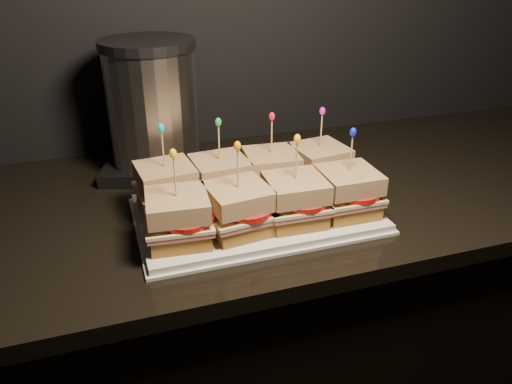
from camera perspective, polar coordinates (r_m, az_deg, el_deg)
name	(u,v)px	position (r m, az deg, el deg)	size (l,w,h in m)	color
cabinet	(340,332)	(1.41, 9.54, -15.49)	(2.17, 0.63, 0.86)	black
granite_slab	(354,183)	(1.16, 11.18, 1.01)	(2.21, 0.67, 0.03)	black
platter	(256,213)	(0.96, 0.00, -2.45)	(0.44, 0.27, 0.02)	silver
platter_rim	(256,216)	(0.97, 0.00, -2.76)	(0.46, 0.29, 0.01)	silver
sandwich_0_bread_bot	(168,200)	(0.98, -10.08, -0.92)	(0.10, 0.10, 0.03)	brown
sandwich_0_ham	(167,192)	(0.97, -10.16, 0.02)	(0.11, 0.11, 0.01)	#B65458
sandwich_0_cheese	(166,189)	(0.97, -10.20, 0.39)	(0.11, 0.11, 0.01)	beige
sandwich_0_tomato	(173,185)	(0.96, -9.47, 0.74)	(0.10, 0.10, 0.01)	red
sandwich_0_bread_top	(165,175)	(0.95, -10.34, 1.97)	(0.10, 0.10, 0.03)	brown
sandwich_0_pick	(163,151)	(0.93, -10.57, 4.60)	(0.00, 0.00, 0.09)	tan
sandwich_0_frill	(161,128)	(0.92, -10.80, 7.20)	(0.01, 0.01, 0.02)	#11A5BC
sandwich_1_bread_bot	(221,192)	(0.99, -4.05, -0.05)	(0.10, 0.10, 0.03)	brown
sandwich_1_ham	(220,184)	(0.99, -4.08, 0.88)	(0.11, 0.11, 0.01)	#B65458
sandwich_1_cheese	(220,181)	(0.98, -4.10, 1.25)	(0.11, 0.11, 0.01)	beige
sandwich_1_tomato	(227,178)	(0.98, -3.34, 1.60)	(0.10, 0.10, 0.01)	red
sandwich_1_bread_top	(220,167)	(0.97, -4.15, 2.81)	(0.10, 0.10, 0.03)	brown
sandwich_1_pick	(219,145)	(0.95, -4.25, 5.42)	(0.00, 0.00, 0.09)	tan
sandwich_1_frill	(218,122)	(0.94, -4.34, 7.98)	(0.01, 0.01, 0.02)	green
sandwich_2_bread_bot	(271,185)	(1.02, 1.72, 0.79)	(0.10, 0.10, 0.03)	brown
sandwich_2_ham	(271,177)	(1.01, 1.73, 1.69)	(0.11, 0.11, 0.01)	#B65458
sandwich_2_cheese	(271,174)	(1.01, 1.73, 2.05)	(0.11, 0.11, 0.01)	beige
sandwich_2_tomato	(278,171)	(1.01, 2.50, 2.39)	(0.10, 0.10, 0.01)	red
sandwich_2_bread_top	(271,161)	(1.00, 1.76, 3.58)	(0.10, 0.10, 0.03)	brown
sandwich_2_pick	(272,139)	(0.98, 1.80, 6.13)	(0.00, 0.00, 0.09)	tan
sandwich_2_frill	(272,116)	(0.97, 1.83, 8.63)	(0.01, 0.01, 0.02)	red
sandwich_3_bread_bot	(318,178)	(1.06, 7.13, 1.56)	(0.10, 0.10, 0.03)	brown
sandwich_3_ham	(319,171)	(1.05, 7.18, 2.44)	(0.11, 0.11, 0.01)	#B65458
sandwich_3_cheese	(319,168)	(1.05, 7.20, 2.79)	(0.11, 0.11, 0.01)	beige
sandwich_3_tomato	(326,165)	(1.05, 7.96, 3.12)	(0.10, 0.10, 0.01)	red
sandwich_3_bread_top	(320,155)	(1.04, 7.30, 4.27)	(0.10, 0.10, 0.03)	brown
sandwich_3_pick	(321,133)	(1.02, 7.45, 6.73)	(0.00, 0.00, 0.09)	tan
sandwich_3_frill	(322,111)	(1.01, 7.60, 9.14)	(0.01, 0.01, 0.02)	#D21AA2
sandwich_4_bread_bot	(179,233)	(0.87, -8.75, -4.65)	(0.10, 0.10, 0.03)	brown
sandwich_4_ham	(179,224)	(0.86, -8.83, -3.63)	(0.11, 0.11, 0.01)	#B65458
sandwich_4_cheese	(178,220)	(0.85, -8.86, -3.22)	(0.11, 0.11, 0.01)	beige
sandwich_4_tomato	(186,217)	(0.85, -8.03, -2.85)	(0.10, 0.10, 0.01)	red
sandwich_4_bread_top	(177,205)	(0.84, -9.00, -1.48)	(0.10, 0.10, 0.03)	brown
sandwich_4_pick	(175,179)	(0.82, -9.23, 1.44)	(0.00, 0.00, 0.09)	tan
sandwich_4_frill	(173,154)	(0.80, -9.47, 4.35)	(0.01, 0.01, 0.02)	yellow
sandwich_5_bread_bot	(239,223)	(0.89, -1.98, -3.58)	(0.10, 0.10, 0.03)	brown
sandwich_5_ham	(239,214)	(0.88, -2.00, -2.58)	(0.11, 0.11, 0.01)	#B65458
sandwich_5_cheese	(239,211)	(0.87, -2.01, -2.17)	(0.11, 0.11, 0.01)	beige
sandwich_5_tomato	(246,208)	(0.87, -1.14, -1.80)	(0.10, 0.10, 0.01)	red
sandwich_5_bread_top	(238,196)	(0.86, -2.04, -0.46)	(0.10, 0.10, 0.03)	brown
sandwich_5_pick	(238,171)	(0.84, -2.09, 2.42)	(0.00, 0.00, 0.09)	tan
sandwich_5_frill	(237,146)	(0.82, -2.14, 5.28)	(0.01, 0.01, 0.02)	orange
sandwich_6_bread_bot	(294,214)	(0.92, 4.40, -2.53)	(0.10, 0.10, 0.03)	brown
sandwich_6_ham	(295,206)	(0.91, 4.44, -1.55)	(0.11, 0.11, 0.01)	#B65458
sandwich_6_cheese	(295,202)	(0.90, 4.45, -1.16)	(0.11, 0.11, 0.01)	beige
sandwich_6_tomato	(302,199)	(0.90, 5.32, -0.79)	(0.10, 0.10, 0.01)	red
sandwich_6_bread_top	(295,188)	(0.89, 4.52, 0.51)	(0.10, 0.10, 0.03)	brown
sandwich_6_pick	(296,163)	(0.87, 4.63, 3.30)	(0.00, 0.00, 0.09)	tan
sandwich_6_frill	(297,139)	(0.85, 4.74, 6.07)	(0.01, 0.01, 0.02)	yellow
sandwich_7_bread_bot	(346,206)	(0.96, 10.29, -1.54)	(0.10, 0.10, 0.03)	brown
sandwich_7_ham	(347,197)	(0.95, 10.37, -0.59)	(0.11, 0.11, 0.01)	#B65458
sandwich_7_cheese	(347,194)	(0.95, 10.41, -0.21)	(0.11, 0.11, 0.01)	beige
sandwich_7_tomato	(355,191)	(0.94, 11.26, 0.14)	(0.10, 0.10, 0.01)	red
sandwich_7_bread_top	(349,180)	(0.93, 10.55, 1.40)	(0.10, 0.10, 0.03)	brown
sandwich_7_pick	(351,156)	(0.91, 10.80, 4.08)	(0.00, 0.00, 0.09)	tan
sandwich_7_frill	(353,132)	(0.90, 11.04, 6.72)	(0.01, 0.01, 0.02)	#1016DB
appliance_base	(158,165)	(1.18, -11.09, 3.01)	(0.23, 0.19, 0.03)	#262628
appliance_body	(153,107)	(1.13, -11.71, 9.49)	(0.19, 0.19, 0.25)	silver
appliance_lid	(147,44)	(1.10, -12.38, 16.20)	(0.20, 0.20, 0.02)	#262628
appliance	(153,109)	(1.13, -11.69, 9.26)	(0.23, 0.19, 0.30)	silver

